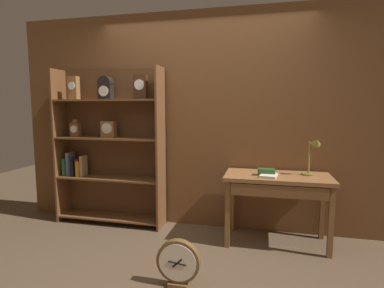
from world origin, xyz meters
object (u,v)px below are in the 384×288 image
(workbench, at_px, (277,185))
(round_clock_large, at_px, (178,263))
(toolbox_small, at_px, (266,172))
(open_repair_manual, at_px, (269,175))
(bookshelf, at_px, (108,145))
(desk_lamp, at_px, (313,155))

(workbench, relative_size, round_clock_large, 2.75)
(round_clock_large, bearing_deg, toolbox_small, 55.42)
(toolbox_small, relative_size, open_repair_manual, 0.80)
(bookshelf, height_order, open_repair_manual, bookshelf)
(desk_lamp, bearing_deg, toolbox_small, -168.15)
(open_repair_manual, xyz_separation_m, round_clock_large, (-0.71, -0.94, -0.56))
(workbench, distance_m, desk_lamp, 0.48)
(workbench, distance_m, toolbox_small, 0.19)
(bookshelf, xyz_separation_m, toolbox_small, (1.94, -0.20, -0.21))
(desk_lamp, relative_size, toolbox_small, 2.36)
(bookshelf, xyz_separation_m, desk_lamp, (2.41, -0.11, -0.03))
(desk_lamp, xyz_separation_m, toolbox_small, (-0.47, -0.10, -0.18))
(open_repair_manual, bearing_deg, toolbox_small, 125.05)
(workbench, height_order, desk_lamp, desk_lamp)
(bookshelf, height_order, desk_lamp, bookshelf)
(bookshelf, relative_size, toolbox_small, 10.95)
(bookshelf, relative_size, desk_lamp, 4.64)
(bookshelf, height_order, round_clock_large, bookshelf)
(workbench, relative_size, toolbox_small, 6.23)
(toolbox_small, relative_size, round_clock_large, 0.44)
(workbench, xyz_separation_m, round_clock_large, (-0.81, -1.02, -0.44))
(bookshelf, bearing_deg, desk_lamp, -2.53)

